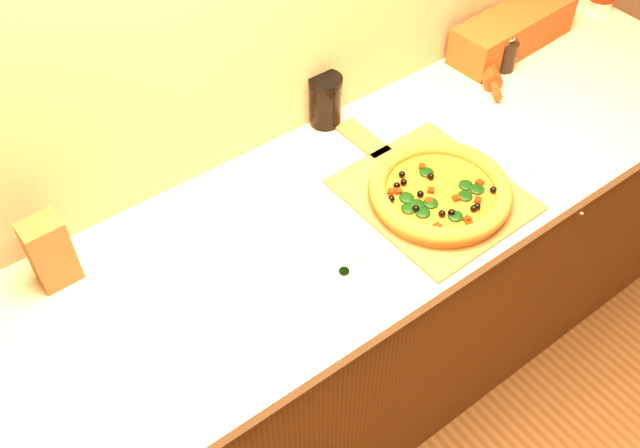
% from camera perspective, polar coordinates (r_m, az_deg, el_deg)
% --- Properties ---
extents(cabinet, '(2.80, 0.65, 0.86)m').
position_cam_1_polar(cabinet, '(2.13, -0.30, -8.59)').
color(cabinet, '#452A0E').
rests_on(cabinet, ground).
extents(countertop, '(2.84, 0.68, 0.04)m').
position_cam_1_polar(countertop, '(1.77, -0.36, -0.46)').
color(countertop, beige).
rests_on(countertop, cabinet).
extents(pizza_peel, '(0.39, 0.58, 0.01)m').
position_cam_1_polar(pizza_peel, '(1.85, 8.68, 2.64)').
color(pizza_peel, olive).
rests_on(pizza_peel, countertop).
extents(pizza, '(0.36, 0.36, 0.05)m').
position_cam_1_polar(pizza, '(1.82, 9.58, 2.60)').
color(pizza, '#C58831').
rests_on(pizza, pizza_peel).
extents(bottle_cap, '(0.03, 0.03, 0.01)m').
position_cam_1_polar(bottle_cap, '(1.66, 1.95, -3.79)').
color(bottle_cap, black).
rests_on(bottle_cap, countertop).
extents(pepper_grinder, '(0.07, 0.07, 0.12)m').
position_cam_1_polar(pepper_grinder, '(2.29, 14.67, 12.97)').
color(pepper_grinder, black).
rests_on(pepper_grinder, countertop).
extents(rolling_pin, '(0.25, 0.36, 0.06)m').
position_cam_1_polar(rolling_pin, '(2.31, 12.93, 12.94)').
color(rolling_pin, '#52230E').
rests_on(rolling_pin, countertop).
extents(bread_bag, '(0.45, 0.17, 0.12)m').
position_cam_1_polar(bread_bag, '(2.39, 15.17, 14.74)').
color(bread_bag, brown).
rests_on(bread_bag, countertop).
extents(paper_bag, '(0.09, 0.07, 0.18)m').
position_cam_1_polar(paper_bag, '(1.69, -20.79, -2.09)').
color(paper_bag, brown).
rests_on(paper_bag, countertop).
extents(dark_jar, '(0.09, 0.09, 0.15)m').
position_cam_1_polar(dark_jar, '(2.00, 0.44, 9.86)').
color(dark_jar, black).
rests_on(dark_jar, countertop).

